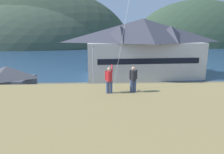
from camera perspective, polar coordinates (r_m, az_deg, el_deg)
ground_plane at (r=21.58m, az=2.59°, el=-13.50°), size 600.00×600.00×0.00m
parking_lot_pad at (r=26.12m, az=1.67°, el=-8.52°), size 40.00×20.00×0.10m
bay_water at (r=79.85m, az=-1.01°, el=6.05°), size 360.00×84.00×0.03m
far_hill_west_ridge at (r=144.16m, az=-22.44°, el=8.17°), size 111.55×67.52×62.21m
far_hill_east_peak at (r=147.31m, az=-21.65°, el=8.31°), size 132.52×63.42×78.88m
far_hill_center_saddle at (r=153.70m, az=23.08°, el=8.35°), size 91.84×53.45×62.03m
harbor_lodge at (r=43.40m, az=8.91°, el=8.81°), size 25.73×13.64×12.35m
storage_shed_near_lot at (r=31.13m, az=-27.78°, el=-1.58°), size 7.15×5.67×5.01m
wharf_dock at (r=56.15m, az=-0.44°, el=3.46°), size 3.20×12.61×0.70m
moored_boat_wharfside at (r=56.14m, az=-3.94°, el=3.81°), size 2.62×6.83×2.16m
moored_boat_outer_mooring at (r=59.09m, az=2.74°, el=4.29°), size 2.84×6.74×2.16m
parked_car_front_row_end at (r=23.96m, az=28.81°, el=-9.62°), size 4.27×2.19×1.82m
parked_car_corner_spot at (r=22.57m, az=-8.64°, el=-9.45°), size 4.21×2.07×1.82m
parked_car_front_row_silver at (r=28.26m, az=12.92°, el=-4.98°), size 4.35×2.35×1.82m
parked_car_back_row_right at (r=28.29m, az=3.17°, el=-4.65°), size 4.21×2.08×1.82m
parked_car_mid_row_far at (r=28.33m, az=-13.20°, el=-4.96°), size 4.29×2.24×1.82m
parked_car_mid_row_near at (r=30.25m, az=21.72°, el=-4.41°), size 4.29×2.24×1.82m
parking_light_pole at (r=30.31m, az=-5.43°, el=2.89°), size 0.24×0.78×7.40m
person_kite_flyer at (r=12.83m, az=-0.82°, el=-0.62°), size 0.51×0.66×1.86m
person_companion at (r=13.12m, az=6.17°, el=-0.46°), size 0.54×0.40×1.74m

